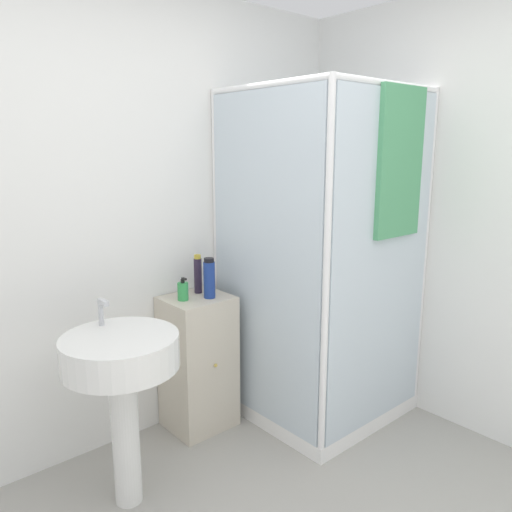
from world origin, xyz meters
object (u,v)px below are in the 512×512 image
at_px(sink, 122,370).
at_px(soap_dispenser, 183,291).
at_px(shampoo_bottle_tall_black, 198,274).
at_px(shampoo_bottle_blue, 209,278).

bearing_deg(sink, soap_dispenser, 31.27).
distance_m(sink, shampoo_bottle_tall_black, 0.84).
distance_m(soap_dispenser, shampoo_bottle_tall_black, 0.17).
bearing_deg(shampoo_bottle_blue, shampoo_bottle_tall_black, 86.29).
bearing_deg(soap_dispenser, sink, -148.73).
height_order(soap_dispenser, shampoo_bottle_blue, shampoo_bottle_blue).
distance_m(sink, soap_dispenser, 0.67).
relative_size(shampoo_bottle_tall_black, shampoo_bottle_blue, 0.99).
xyz_separation_m(sink, shampoo_bottle_tall_black, (0.70, 0.40, 0.25)).
height_order(soap_dispenser, shampoo_bottle_tall_black, shampoo_bottle_tall_black).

